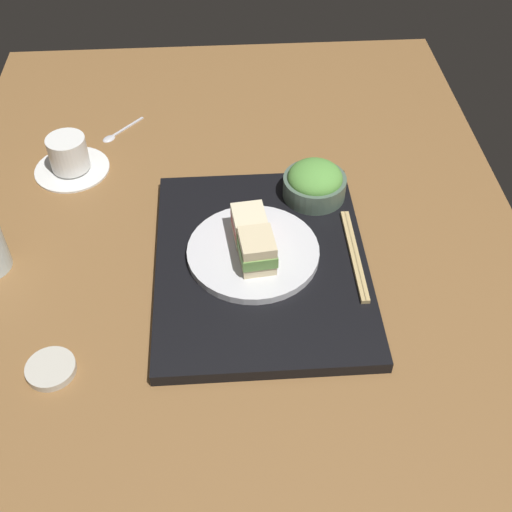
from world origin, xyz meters
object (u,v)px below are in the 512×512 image
Objects in this scene: salad_bowl at (315,182)px; chopsticks_pair at (354,255)px; sandwich_plate at (253,252)px; coffee_cup at (69,157)px; teaspoon at (115,134)px; sandwich_near at (257,251)px; small_sauce_dish at (51,369)px; sandwich_far at (249,225)px.

chopsticks_pair is at bearing -163.39° from salad_bowl.
sandwich_plate is at bearing 140.49° from salad_bowl.
chopsticks_pair is at bearing -120.06° from coffee_cup.
teaspoon is (37.53, 25.56, -2.43)cm from sandwich_plate.
sandwich_plate is 18.35cm from salad_bowl.
sandwich_near reaches higher than small_sauce_dish.
chopsticks_pair is 1.43× the size of coffee_cup.
salad_bowl is at bearing -106.19° from coffee_cup.
small_sauce_dish reaches higher than teaspoon.
coffee_cup is at bearing 3.75° from small_sauce_dish.
sandwich_near is at bearing -172.36° from sandwich_far.
sandwich_near reaches higher than sandwich_far.
sandwich_far is at bearing -126.42° from coffee_cup.
small_sauce_dish is at bearing 111.06° from chopsticks_pair.
salad_bowl is 1.24× the size of teaspoon.
salad_bowl is 1.56× the size of small_sauce_dish.
sandwich_far is (3.12, 0.42, 3.08)cm from sandwich_plate.
sandwich_near reaches higher than chopsticks_pair.
sandwich_far is 17.53cm from chopsticks_pair.
sandwich_far is 0.47× the size of coffee_cup.
chopsticks_pair is at bearing -83.66° from sandwich_near.
sandwich_far reaches higher than small_sauce_dish.
small_sauce_dish is 0.80× the size of teaspoon.
sandwich_plate reaches higher than teaspoon.
small_sauce_dish is at bearing 127.14° from sandwich_far.
salad_bowl is 16.29cm from chopsticks_pair.
sandwich_near is at bearing -132.23° from coffee_cup.
salad_bowl is 53.04cm from small_sauce_dish.
sandwich_far reaches higher than coffee_cup.
chopsticks_pair is (1.75, -15.77, -3.67)cm from sandwich_near.
sandwich_plate reaches higher than small_sauce_dish.
sandwich_far is 0.94× the size of small_sauce_dish.
sandwich_plate is 4.61cm from sandwich_near.
sandwich_plate is 1.06× the size of chopsticks_pair.
sandwich_near reaches higher than sandwich_plate.
sandwich_near is 44.78cm from coffee_cup.
sandwich_far is 37.04cm from small_sauce_dish.
sandwich_near reaches higher than teaspoon.
sandwich_far is at bearing -52.86° from small_sauce_dish.
salad_bowl is at bearing -51.27° from small_sauce_dish.
coffee_cup is (28.27, 48.84, 0.50)cm from chopsticks_pair.
coffee_cup is at bearing 73.81° from salad_bowl.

